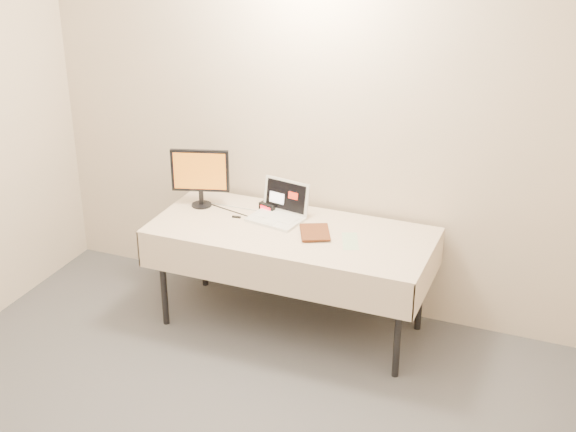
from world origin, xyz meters
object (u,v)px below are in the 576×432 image
at_px(laptop, 280,210).
at_px(book, 301,217).
at_px(monitor, 200,173).
at_px(table, 291,238).

relative_size(laptop, book, 1.57).
bearing_deg(monitor, table, -27.27).
relative_size(table, laptop, 4.75).
bearing_deg(table, laptop, 134.06).
distance_m(table, laptop, 0.24).
bearing_deg(monitor, book, -29.49).
distance_m(table, monitor, 0.80).
distance_m(table, book, 0.21).
height_order(laptop, monitor, monitor).
height_order(table, laptop, laptop).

